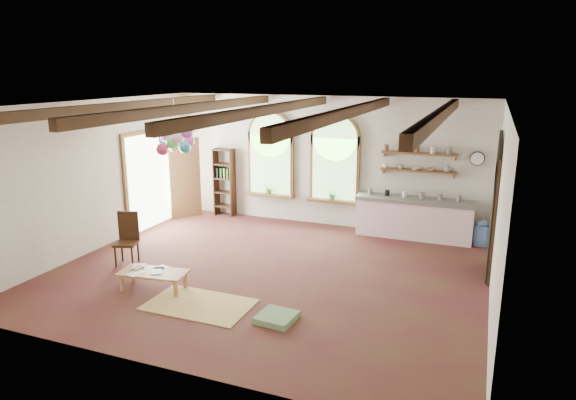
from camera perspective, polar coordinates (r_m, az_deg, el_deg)
The scene contains 27 objects.
floor at distance 10.00m, azimuth -2.29°, elevation -8.05°, with size 8.00×8.00×0.00m, color #4C2E1F.
ceiling_beams at distance 9.28m, azimuth -2.48°, elevation 9.95°, with size 6.20×6.80×0.18m, color #3D2613, non-canonical shape.
window_left at distance 13.14m, azimuth -1.94°, elevation 4.76°, with size 1.30×0.28×2.20m.
window_right at distance 12.57m, azimuth 5.21°, elevation 4.28°, with size 1.30×0.28×2.20m.
left_doorway at distance 13.10m, azimuth -15.11°, elevation 2.11°, with size 0.10×1.90×2.50m, color brown.
right_doorway at distance 10.32m, azimuth 21.79°, elevation -1.93°, with size 0.10×1.30×2.40m, color black.
kitchen_counter at distance 12.21m, azimuth 13.83°, elevation -1.94°, with size 2.68×0.62×0.94m.
wall_shelf_lower at distance 12.14m, azimuth 14.24°, elevation 3.15°, with size 1.70×0.24×0.04m, color brown.
wall_shelf_upper at distance 12.07m, azimuth 14.36°, elevation 5.02°, with size 1.70×0.24×0.04m, color brown.
wall_clock at distance 12.06m, azimuth 20.29°, elevation 4.33°, with size 0.32×0.32×0.04m, color black.
bookshelf at distance 13.74m, azimuth -7.08°, elevation 1.98°, with size 0.53×0.32×1.80m.
coffee_table at distance 9.46m, azimuth -14.75°, elevation -7.92°, with size 1.26×0.71×0.34m.
side_chair at distance 10.82m, azimuth -17.44°, elevation -5.26°, with size 0.52×0.52×1.05m.
floor_mat at distance 8.83m, azimuth -9.81°, elevation -11.36°, with size 1.73×1.07×0.02m, color tan.
floor_cushion at distance 8.21m, azimuth -1.27°, elevation -12.91°, with size 0.57×0.57×0.10m, color #67875D.
water_jug_a at distance 12.19m, azimuth 20.53°, elevation -3.63°, with size 0.29×0.29×0.56m.
water_jug_b at distance 12.19m, azimuth 20.86°, elevation -3.62°, with size 0.30×0.30×0.58m.
balloon_cluster at distance 11.39m, azimuth -12.40°, elevation 6.64°, with size 1.00×1.00×1.16m.
table_book at distance 9.71m, azimuth -16.70°, elevation -7.16°, with size 0.16×0.23×0.02m, color olive.
tablet at distance 9.40m, azimuth -14.41°, elevation -7.73°, with size 0.18×0.27×0.01m, color black.
potted_plant_left at distance 13.19m, azimuth -2.10°, elevation 1.34°, with size 0.27×0.23×0.30m, color #598C4C.
potted_plant_right at distance 12.63m, azimuth 4.99°, elevation 0.71°, with size 0.27×0.23×0.30m, color #598C4C.
shelf_cup_a at distance 12.24m, azimuth 10.78°, elevation 3.76°, with size 0.12×0.10×0.10m, color white.
shelf_cup_b at distance 12.18m, azimuth 12.40°, elevation 3.62°, with size 0.10×0.10×0.09m, color beige.
shelf_bowl_a at distance 12.14m, azimuth 14.02°, elevation 3.39°, with size 0.22×0.22×0.05m, color beige.
shelf_bowl_b at distance 12.10m, azimuth 15.67°, elevation 3.27°, with size 0.20×0.20×0.06m, color #8C664C.
shelf_vase at distance 12.06m, azimuth 17.34°, elevation 3.43°, with size 0.18×0.18×0.19m, color slate.
Camera 1 is at (3.75, -8.46, 3.79)m, focal length 32.00 mm.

